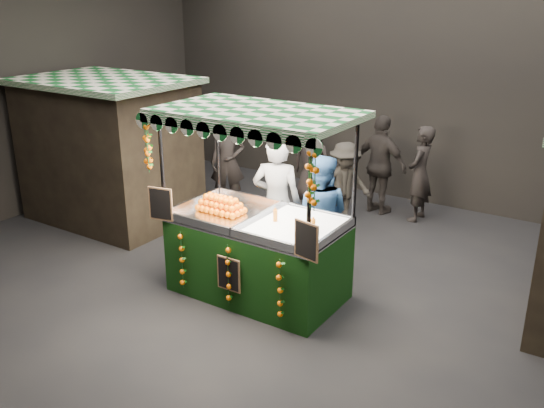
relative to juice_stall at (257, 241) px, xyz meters
The scene contains 11 objects.
ground 0.91m from the juice_stall, ahead, with size 12.00×12.00×0.00m, color black.
market_hall 2.60m from the juice_stall, ahead, with size 12.10×10.10×5.05m.
neighbour_stall_left 4.16m from the juice_stall, 165.18° to the left, with size 3.00×2.20×2.60m.
juice_stall is the anchor object (origin of this frame).
vendor_grey 1.05m from the juice_stall, 107.42° to the left, with size 0.87×0.72×2.04m.
vendor_blue 1.17m from the juice_stall, 71.65° to the left, with size 1.06×0.92×1.84m.
shopper_0 3.68m from the juice_stall, 133.44° to the left, with size 0.80×0.73×1.83m.
shopper_2 3.99m from the juice_stall, 88.72° to the left, with size 1.18×0.69×1.89m.
shopper_3 2.95m from the juice_stall, 92.89° to the left, with size 1.09×1.16×1.57m.
shopper_4 4.16m from the juice_stall, 109.10° to the left, with size 0.84×0.58×1.64m.
shopper_6 4.12m from the juice_stall, 78.15° to the left, with size 0.43×0.65×1.78m.
Camera 1 is at (3.80, -6.12, 4.03)m, focal length 38.87 mm.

